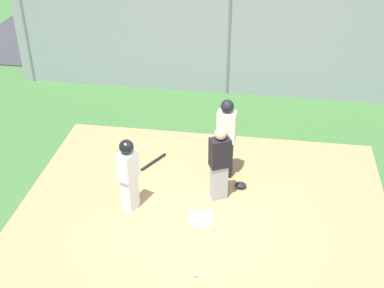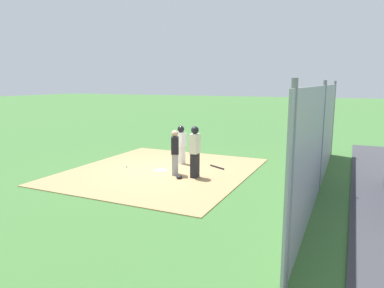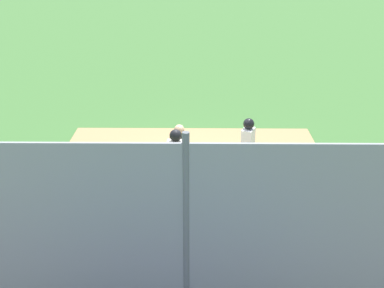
% 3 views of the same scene
% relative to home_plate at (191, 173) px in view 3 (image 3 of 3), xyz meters
% --- Properties ---
extents(ground_plane, '(140.00, 140.00, 0.00)m').
position_rel_home_plate_xyz_m(ground_plane, '(0.00, 0.00, -0.04)').
color(ground_plane, '#3D6B33').
extents(dirt_infield, '(7.20, 6.40, 0.03)m').
position_rel_home_plate_xyz_m(dirt_infield, '(0.00, 0.00, -0.03)').
color(dirt_infield, '#A88456').
rests_on(dirt_infield, ground_plane).
extents(home_plate, '(0.46, 0.46, 0.02)m').
position_rel_home_plate_xyz_m(home_plate, '(0.00, 0.00, 0.00)').
color(home_plate, white).
rests_on(home_plate, dirt_infield).
extents(catcher, '(0.46, 0.40, 1.60)m').
position_rel_home_plate_xyz_m(catcher, '(-0.26, -0.75, 0.82)').
color(catcher, '#9E9EA3').
rests_on(catcher, dirt_infield).
extents(umpire, '(0.39, 0.28, 1.79)m').
position_rel_home_plate_xyz_m(umpire, '(-0.31, -1.54, 0.94)').
color(umpire, black).
rests_on(umpire, dirt_infield).
extents(runner, '(0.38, 0.45, 1.54)m').
position_rel_home_plate_xyz_m(runner, '(1.40, -0.15, 0.86)').
color(runner, silver).
rests_on(runner, dirt_infield).
extents(baseball_bat, '(0.44, 0.72, 0.06)m').
position_rel_home_plate_xyz_m(baseball_bat, '(1.29, -1.76, 0.02)').
color(baseball_bat, black).
rests_on(baseball_bat, dirt_infield).
extents(catcher_mask, '(0.24, 0.20, 0.12)m').
position_rel_home_plate_xyz_m(catcher_mask, '(-0.68, -1.12, 0.05)').
color(catcher_mask, black).
rests_on(catcher_mask, dirt_infield).
extents(baseball, '(0.07, 0.07, 0.07)m').
position_rel_home_plate_xyz_m(baseball, '(-0.11, 1.46, 0.03)').
color(baseball, white).
rests_on(baseball, dirt_infield).
extents(backstop_fence, '(12.00, 0.10, 3.35)m').
position_rel_home_plate_xyz_m(backstop_fence, '(0.00, -5.58, 1.56)').
color(backstop_fence, '#93999E').
rests_on(backstop_fence, ground_plane).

